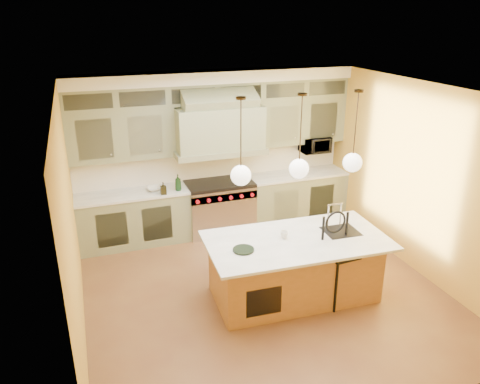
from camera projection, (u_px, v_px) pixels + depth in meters
name	position (u px, v px, depth m)	size (l,w,h in m)	color
floor	(263.00, 290.00, 6.87)	(5.00, 5.00, 0.00)	brown
ceiling	(267.00, 91.00, 5.82)	(5.00, 5.00, 0.00)	white
wall_back	(213.00, 151.00, 8.54)	(5.00, 5.00, 0.00)	gold
wall_front	(371.00, 299.00, 4.14)	(5.00, 5.00, 0.00)	gold
wall_left	(71.00, 225.00, 5.57)	(5.00, 5.00, 0.00)	gold
wall_right	(417.00, 179.00, 7.11)	(5.00, 5.00, 0.00)	gold
back_cabinetry	(217.00, 156.00, 8.32)	(5.00, 0.77, 2.90)	#74795A
range	(220.00, 206.00, 8.58)	(1.20, 0.74, 0.96)	silver
kitchen_island	(295.00, 266.00, 6.59)	(2.54, 1.42, 1.35)	olive
counter_stool	(340.00, 253.00, 6.38)	(0.49, 0.49, 1.31)	black
microwave	(315.00, 145.00, 8.92)	(0.54, 0.37, 0.30)	black
oil_bottle_a	(178.00, 183.00, 8.02)	(0.11, 0.11, 0.29)	black
oil_bottle_b	(163.00, 188.00, 7.86)	(0.10, 0.10, 0.21)	black
fruit_bowl	(154.00, 189.00, 8.05)	(0.25, 0.25, 0.06)	silver
cup	(284.00, 235.00, 6.40)	(0.11, 0.11, 0.10)	white
pendant_left	(241.00, 173.00, 5.81)	(0.26, 0.26, 1.11)	#2D2319
pendant_center	(299.00, 167.00, 6.06)	(0.26, 0.26, 1.11)	#2D2319
pendant_right	(353.00, 160.00, 6.30)	(0.26, 0.26, 1.11)	#2D2319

